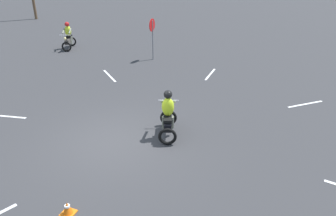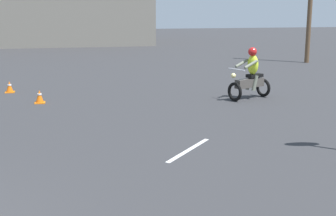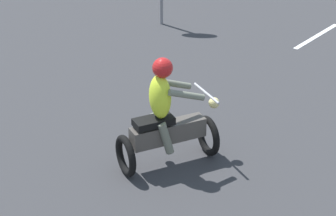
{
  "view_description": "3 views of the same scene",
  "coord_description": "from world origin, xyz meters",
  "px_view_note": "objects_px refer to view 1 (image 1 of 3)",
  "views": [
    {
      "loc": [
        -7.87,
        -5.05,
        5.68
      ],
      "look_at": [
        1.07,
        -1.45,
        1.0
      ],
      "focal_mm": 35.0,
      "sensor_mm": 36.0,
      "label": 1
    },
    {
      "loc": [
        2.83,
        -5.56,
        2.88
      ],
      "look_at": [
        4.88,
        3.45,
        0.9
      ],
      "focal_mm": 50.0,
      "sensor_mm": 36.0,
      "label": 2
    },
    {
      "loc": [
        9.02,
        16.35,
        5.04
      ],
      "look_at": [
        8.69,
        8.35,
        0.9
      ],
      "focal_mm": 70.0,
      "sensor_mm": 36.0,
      "label": 3
    }
  ],
  "objects_px": {
    "motorcycle_rider_background": "(68,37)",
    "traffic_cone_mid_left": "(68,208)",
    "stop_sign": "(152,31)",
    "motorcycle_rider_foreground": "(168,116)"
  },
  "relations": [
    {
      "from": "traffic_cone_mid_left",
      "to": "stop_sign",
      "type": "bearing_deg",
      "value": 14.82
    },
    {
      "from": "motorcycle_rider_background",
      "to": "stop_sign",
      "type": "xyz_separation_m",
      "value": [
        -0.13,
        -5.85,
        0.91
      ]
    },
    {
      "from": "motorcycle_rider_background",
      "to": "traffic_cone_mid_left",
      "type": "xyz_separation_m",
      "value": [
        -11.98,
        -8.99,
        -0.56
      ]
    },
    {
      "from": "motorcycle_rider_background",
      "to": "traffic_cone_mid_left",
      "type": "relative_size",
      "value": 4.87
    },
    {
      "from": "motorcycle_rider_foreground",
      "to": "traffic_cone_mid_left",
      "type": "relative_size",
      "value": 4.87
    },
    {
      "from": "motorcycle_rider_foreground",
      "to": "motorcycle_rider_background",
      "type": "bearing_deg",
      "value": 121.6
    },
    {
      "from": "motorcycle_rider_background",
      "to": "traffic_cone_mid_left",
      "type": "distance_m",
      "value": 14.99
    },
    {
      "from": "motorcycle_rider_background",
      "to": "traffic_cone_mid_left",
      "type": "bearing_deg",
      "value": 103.58
    },
    {
      "from": "motorcycle_rider_foreground",
      "to": "traffic_cone_mid_left",
      "type": "bearing_deg",
      "value": -121.32
    },
    {
      "from": "motorcycle_rider_foreground",
      "to": "stop_sign",
      "type": "distance_m",
      "value": 8.58
    }
  ]
}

